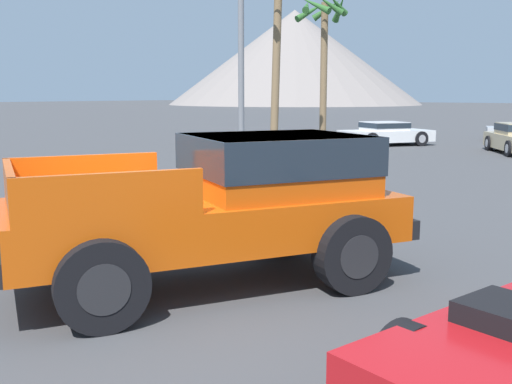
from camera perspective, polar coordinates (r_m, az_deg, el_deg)
The scene contains 5 objects.
ground_plane at distance 7.42m, azimuth -9.14°, elevation -8.98°, with size 320.00×320.00×0.00m, color #424244.
orange_pickup_truck at distance 7.37m, azimuth -2.22°, elevation -0.61°, with size 4.08×5.21×1.81m.
parked_car_white at distance 27.96m, azimuth 12.23°, elevation 5.50°, with size 3.73×4.43×1.07m.
palm_tree_tall at distance 32.08m, azimuth 6.40°, elevation 15.04°, with size 2.77×2.82×7.35m.
palm_tree_short at distance 27.79m, azimuth 1.77°, elevation 16.97°, with size 2.90×2.88×7.98m.
Camera 1 is at (5.07, -4.89, 2.31)m, focal length 42.00 mm.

